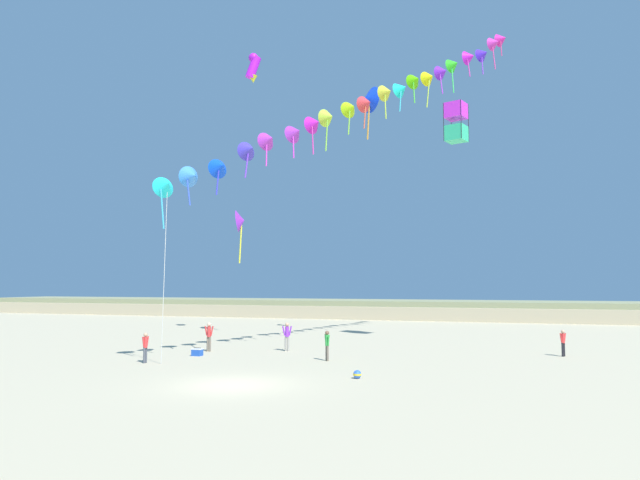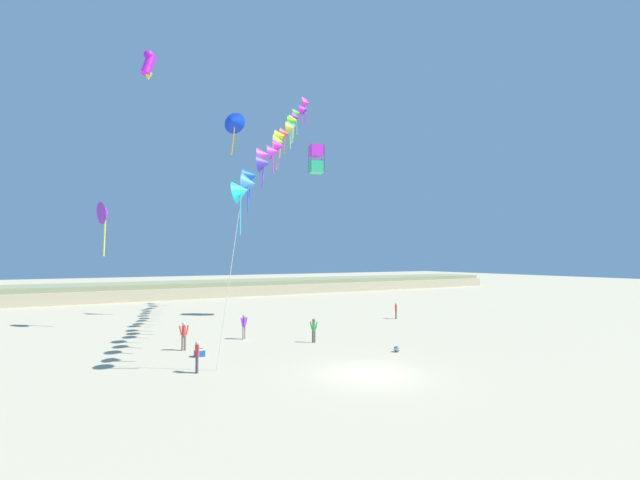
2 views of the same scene
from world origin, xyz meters
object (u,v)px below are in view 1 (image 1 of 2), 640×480
object	(u,v)px
person_far_left	(563,341)
beach_ball	(357,374)
large_kite_mid_trail	(368,99)
person_near_left	(145,345)
large_kite_high_solo	(253,67)
person_mid_center	(327,343)
large_kite_low_lead	(241,221)
person_near_right	(287,335)
person_far_right	(209,335)
large_kite_outer_drift	(456,122)
beach_cooler	(197,352)

from	to	relation	value
person_far_left	beach_ball	world-z (taller)	person_far_left
large_kite_mid_trail	beach_ball	world-z (taller)	large_kite_mid_trail
person_near_left	large_kite_high_solo	size ratio (longest dim) A/B	0.65
person_mid_center	large_kite_low_lead	size ratio (longest dim) A/B	0.35
person_near_left	person_near_right	distance (m)	8.78
person_near_right	person_far_right	bearing A→B (deg)	-160.21
person_near_left	large_kite_mid_trail	world-z (taller)	large_kite_mid_trail
large_kite_high_solo	large_kite_outer_drift	distance (m)	16.39
person_far_right	large_kite_high_solo	size ratio (longest dim) A/B	0.73
large_kite_outer_drift	large_kite_high_solo	bearing A→B (deg)	-179.59
person_mid_center	large_kite_mid_trail	size ratio (longest dim) A/B	0.37
person_mid_center	large_kite_high_solo	xyz separation A→B (m)	(-9.22, 10.27, 20.07)
person_far_left	large_kite_mid_trail	world-z (taller)	large_kite_mid_trail
person_near_right	large_kite_low_lead	distance (m)	15.60
large_kite_outer_drift	large_kite_low_lead	bearing A→B (deg)	169.29
large_kite_low_lead	large_kite_mid_trail	distance (m)	14.44
large_kite_low_lead	person_far_left	bearing A→B (deg)	-18.19
person_far_left	beach_cooler	xyz separation A→B (m)	(-19.79, -6.13, -0.65)
person_near_left	person_far_right	size ratio (longest dim) A/B	0.90
person_near_right	beach_cooler	bearing A→B (deg)	-137.45
large_kite_low_lead	large_kite_high_solo	bearing A→B (deg)	-52.97
large_kite_low_lead	large_kite_high_solo	size ratio (longest dim) A/B	1.89
large_kite_mid_trail	person_far_right	bearing A→B (deg)	-120.12
person_near_left	large_kite_low_lead	world-z (taller)	large_kite_low_lead
person_near_right	beach_ball	xyz separation A→B (m)	(6.57, -8.48, -0.82)
person_far_left	beach_ball	size ratio (longest dim) A/B	4.12
large_kite_mid_trail	large_kite_high_solo	xyz separation A→B (m)	(-8.26, -3.90, 2.22)
person_far_right	large_kite_low_lead	world-z (taller)	large_kite_low_lead
person_far_right	large_kite_mid_trail	distance (m)	22.76
large_kite_low_lead	beach_ball	xyz separation A→B (m)	(14.80, -18.80, -9.15)
person_far_right	beach_cooler	bearing A→B (deg)	-78.40
large_kite_high_solo	beach_cooler	distance (m)	23.34
large_kite_high_solo	beach_ball	size ratio (longest dim) A/B	6.59
person_far_left	beach_cooler	world-z (taller)	person_far_left
large_kite_mid_trail	person_far_left	bearing A→B (deg)	-32.30
beach_ball	large_kite_high_solo	bearing A→B (deg)	128.49
person_far_left	person_far_right	world-z (taller)	person_far_right
person_near_right	person_mid_center	size ratio (longest dim) A/B	1.09
person_near_left	person_far_left	bearing A→B (deg)	24.80
person_mid_center	person_near_right	bearing A→B (deg)	136.42
person_far_left	large_kite_outer_drift	xyz separation A→B (m)	(-6.00, 4.48, 14.35)
person_near_right	large_kite_high_solo	xyz separation A→B (m)	(-5.58, 6.80, 20.00)
large_kite_mid_trail	large_kite_high_solo	distance (m)	9.40
large_kite_low_lead	large_kite_mid_trail	size ratio (longest dim) A/B	1.04
person_near_right	beach_cooler	size ratio (longest dim) A/B	2.99
person_near_left	person_far_right	xyz separation A→B (m)	(0.60, 5.58, 0.10)
large_kite_low_lead	large_kite_outer_drift	distance (m)	19.23
person_near_right	person_far_left	size ratio (longest dim) A/B	1.16
person_far_left	large_kite_low_lead	distance (m)	26.63
person_far_right	large_kite_outer_drift	bearing A→B (deg)	30.93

